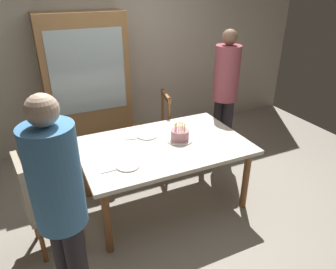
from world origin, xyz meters
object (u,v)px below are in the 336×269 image
(chair_spindle_back, at_px, (153,130))
(person_guest, at_px, (225,88))
(dining_table, at_px, (164,150))
(person_celebrant, at_px, (60,204))
(chair_upholstered, at_px, (41,199))
(china_cabinet, at_px, (87,86))
(plate_far_side, at_px, (147,135))
(plate_near_celebrant, at_px, (128,165))
(birthday_cake, at_px, (180,135))

(chair_spindle_back, relative_size, person_guest, 0.55)
(dining_table, bearing_deg, person_guest, 27.71)
(dining_table, height_order, person_celebrant, person_celebrant)
(person_celebrant, height_order, person_guest, person_guest)
(chair_upholstered, relative_size, china_cabinet, 0.50)
(chair_upholstered, height_order, person_celebrant, person_celebrant)
(plate_far_side, height_order, person_celebrant, person_celebrant)
(plate_far_side, bearing_deg, person_celebrant, -132.49)
(dining_table, height_order, chair_upholstered, chair_upholstered)
(person_guest, bearing_deg, plate_far_side, -163.86)
(plate_far_side, xyz_separation_m, person_guest, (1.23, 0.36, 0.26))
(plate_near_celebrant, distance_m, china_cabinet, 1.82)
(person_guest, bearing_deg, china_cabinet, 148.91)
(plate_near_celebrant, height_order, chair_spindle_back, chair_spindle_back)
(chair_upholstered, xyz_separation_m, china_cabinet, (0.80, 1.71, 0.42))
(birthday_cake, xyz_separation_m, chair_upholstered, (-1.43, -0.16, -0.24))
(birthday_cake, relative_size, plate_near_celebrant, 1.27)
(chair_upholstered, bearing_deg, birthday_cake, 6.48)
(birthday_cake, bearing_deg, person_celebrant, -145.81)
(dining_table, distance_m, chair_spindle_back, 0.91)
(chair_spindle_back, relative_size, china_cabinet, 0.50)
(dining_table, distance_m, person_celebrant, 1.44)
(chair_spindle_back, bearing_deg, person_celebrant, -127.87)
(dining_table, relative_size, plate_far_side, 7.70)
(chair_spindle_back, relative_size, person_celebrant, 0.56)
(chair_spindle_back, height_order, chair_upholstered, same)
(plate_near_celebrant, bearing_deg, person_guest, 27.76)
(birthday_cake, height_order, person_celebrant, person_celebrant)
(china_cabinet, bearing_deg, dining_table, -74.48)
(dining_table, relative_size, plate_near_celebrant, 7.70)
(plate_near_celebrant, distance_m, person_celebrant, 0.93)
(chair_upholstered, bearing_deg, dining_table, 6.87)
(chair_upholstered, bearing_deg, plate_far_side, 18.96)
(birthday_cake, relative_size, chair_spindle_back, 0.29)
(dining_table, distance_m, person_guest, 1.34)
(birthday_cake, xyz_separation_m, chair_spindle_back, (0.05, 0.85, -0.32))
(plate_near_celebrant, height_order, person_guest, person_guest)
(plate_near_celebrant, distance_m, person_guest, 1.84)
(birthday_cake, xyz_separation_m, person_guest, (0.96, 0.59, 0.21))
(dining_table, height_order, plate_far_side, plate_far_side)
(birthday_cake, xyz_separation_m, plate_far_side, (-0.28, 0.23, -0.05))
(birthday_cake, bearing_deg, china_cabinet, 112.04)
(dining_table, height_order, chair_spindle_back, chair_spindle_back)
(birthday_cake, height_order, chair_spindle_back, chair_spindle_back)
(person_celebrant, bearing_deg, plate_near_celebrant, 44.17)
(plate_far_side, height_order, person_guest, person_guest)
(person_celebrant, bearing_deg, dining_table, 38.15)
(birthday_cake, height_order, china_cabinet, china_cabinet)
(plate_near_celebrant, xyz_separation_m, chair_upholstered, (-0.77, 0.10, -0.20))
(china_cabinet, bearing_deg, plate_near_celebrant, -91.06)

